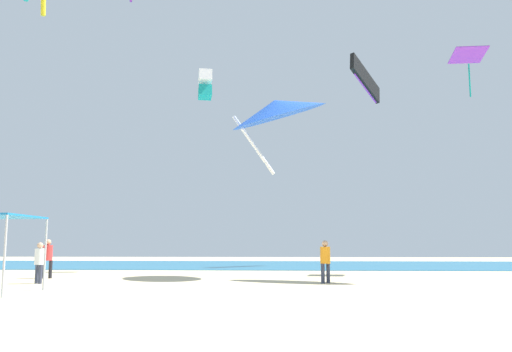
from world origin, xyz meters
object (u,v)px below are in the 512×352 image
at_px(kite_box_white, 205,85).
at_px(kite_parafoil_black, 365,80).
at_px(person_leftmost, 48,255).
at_px(kite_diamond_purple, 468,57).
at_px(person_near_tent, 325,258).
at_px(person_central, 39,259).
at_px(kite_delta_blue, 277,109).

xyz_separation_m(kite_box_white, kite_parafoil_black, (11.56, 8.44, 2.87)).
relative_size(person_leftmost, kite_diamond_purple, 0.68).
height_order(person_near_tent, person_leftmost, person_leftmost).
height_order(person_leftmost, kite_parafoil_black, kite_parafoil_black).
height_order(person_central, kite_diamond_purple, kite_diamond_purple).
relative_size(person_near_tent, kite_diamond_purple, 0.65).
bearing_deg(kite_box_white, person_central, 52.28).
distance_m(person_near_tent, person_central, 11.83).
bearing_deg(person_near_tent, kite_delta_blue, -103.11).
relative_size(kite_delta_blue, kite_box_white, 3.63).
distance_m(kite_diamond_purple, kite_parafoil_black, 11.72).
xyz_separation_m(person_central, kite_diamond_purple, (20.90, 8.96, 11.54)).
height_order(person_leftmost, kite_box_white, kite_box_white).
relative_size(kite_box_white, kite_parafoil_black, 0.41).
relative_size(person_central, kite_diamond_purple, 0.62).
bearing_deg(person_near_tent, person_central, -36.38).
bearing_deg(person_leftmost, kite_delta_blue, -0.42).
distance_m(person_central, kite_parafoil_black, 29.09).
distance_m(person_near_tent, kite_diamond_purple, 16.68).
distance_m(person_central, kite_delta_blue, 13.23).
bearing_deg(person_near_tent, kite_box_white, -97.29).
relative_size(kite_delta_blue, kite_parafoil_black, 1.50).
relative_size(person_near_tent, person_leftmost, 0.95).
xyz_separation_m(person_central, kite_delta_blue, (9.70, 4.91, 7.53)).
xyz_separation_m(person_leftmost, kite_parafoil_black, (17.77, 16.21, 13.67)).
bearing_deg(kite_box_white, person_leftmost, 37.57).
bearing_deg(kite_parafoil_black, person_leftmost, 165.58).
xyz_separation_m(kite_diamond_purple, kite_parafoil_black, (-4.39, 10.64, 2.23)).
bearing_deg(kite_delta_blue, kite_box_white, -179.90).
distance_m(kite_box_white, kite_parafoil_black, 14.59).
distance_m(person_leftmost, kite_diamond_purple, 25.55).
height_order(person_central, kite_delta_blue, kite_delta_blue).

